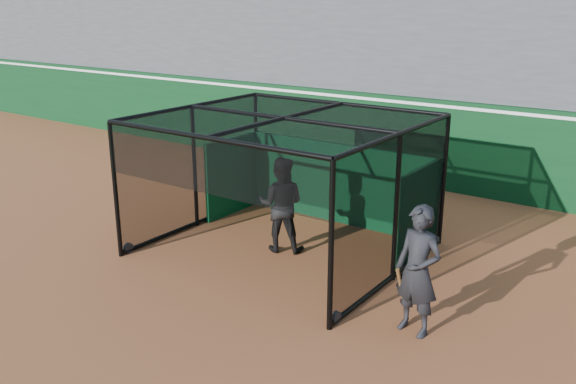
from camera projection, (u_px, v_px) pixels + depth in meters
The scene contains 6 objects.
ground at pixel (195, 283), 11.39m from camera, with size 120.00×120.00×0.00m, color brown.
outfield_wall at pixel (399, 137), 17.60m from camera, with size 50.00×0.50×2.50m.
grandstand at pixel (456, 20), 19.59m from camera, with size 50.00×7.85×8.95m.
batting_cage at pixel (284, 186), 12.53m from camera, with size 5.16×4.61×2.81m.
batter at pixel (281, 205), 12.62m from camera, with size 0.98×0.76×2.01m, color black.
on_deck_player at pixel (418, 271), 9.38m from camera, with size 0.84×0.63×2.10m.
Camera 1 is at (7.46, -7.41, 5.00)m, focal length 38.00 mm.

